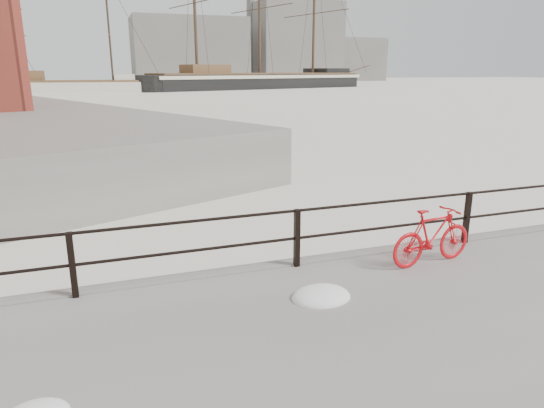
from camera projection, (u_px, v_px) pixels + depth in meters
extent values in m
plane|color=white|center=(457.00, 257.00, 9.59)|extent=(400.00, 400.00, 0.00)
imported|color=red|center=(432.00, 236.00, 8.21)|extent=(1.66, 0.41, 0.99)
ellipsoid|color=white|center=(321.00, 288.00, 7.05)|extent=(0.89, 0.70, 0.32)
ellipsoid|color=white|center=(34.00, 407.00, 4.61)|extent=(0.64, 0.50, 0.23)
cube|color=gray|center=(189.00, 51.00, 140.82)|extent=(32.00, 18.00, 18.00)
cube|color=gray|center=(294.00, 43.00, 155.80)|extent=(26.00, 20.00, 24.00)
cube|color=gray|center=(350.00, 60.00, 169.06)|extent=(20.00, 16.00, 14.00)
cylinder|color=gray|center=(251.00, 10.00, 153.50)|extent=(2.80, 2.80, 44.00)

